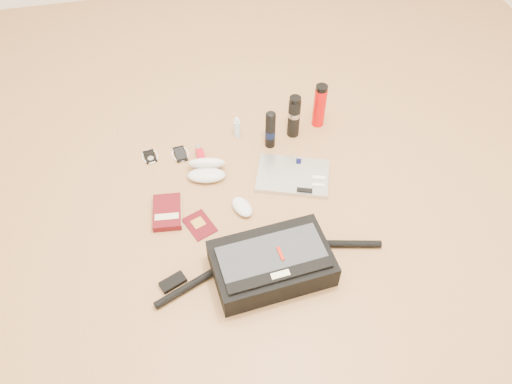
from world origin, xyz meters
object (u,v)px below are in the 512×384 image
messenger_bag (271,263)px  thermos_red (320,106)px  thermos_black (294,116)px  book (168,212)px  laptop (293,176)px

messenger_bag → thermos_red: bearing=56.3°
thermos_black → book: bearing=-151.0°
messenger_bag → book: (-0.36, 0.37, -0.04)m
messenger_bag → thermos_black: 0.80m
thermos_red → book: bearing=-152.8°
messenger_bag → thermos_red: size_ratio=3.99×
laptop → thermos_red: (0.22, 0.33, 0.11)m
messenger_bag → thermos_red: (0.44, 0.79, 0.06)m
book → thermos_black: (0.66, 0.37, 0.10)m
thermos_black → messenger_bag: bearing=-111.9°
messenger_bag → thermos_red: thermos_red is taller
messenger_bag → thermos_red: 0.90m
messenger_bag → laptop: messenger_bag is taller
laptop → thermos_black: size_ratio=1.68×
messenger_bag → thermos_black: thermos_black is taller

